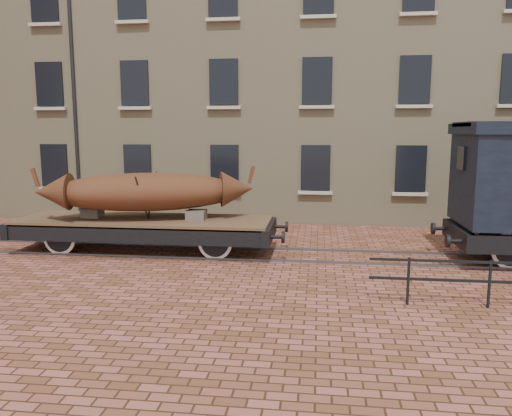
# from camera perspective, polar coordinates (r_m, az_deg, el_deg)

# --- Properties ---
(ground) EXTENTS (90.00, 90.00, 0.00)m
(ground) POSITION_cam_1_polar(r_m,az_deg,el_deg) (14.55, 2.56, -5.42)
(ground) COLOR brown
(warehouse_cream) EXTENTS (40.00, 10.19, 14.00)m
(warehouse_cream) POSITION_cam_1_polar(r_m,az_deg,el_deg) (24.37, 12.04, 16.70)
(warehouse_cream) COLOR tan
(warehouse_cream) RESTS_ON ground
(rail_track) EXTENTS (30.00, 1.52, 0.06)m
(rail_track) POSITION_cam_1_polar(r_m,az_deg,el_deg) (14.54, 2.56, -5.30)
(rail_track) COLOR #59595E
(rail_track) RESTS_ON ground
(flatcar_wagon) EXTENTS (8.49, 2.30, 1.28)m
(flatcar_wagon) POSITION_cam_1_polar(r_m,az_deg,el_deg) (15.22, -12.67, -1.91)
(flatcar_wagon) COLOR brown
(flatcar_wagon) RESTS_ON ground
(iron_boat) EXTENTS (6.36, 3.19, 1.54)m
(iron_boat) POSITION_cam_1_polar(r_m,az_deg,el_deg) (15.03, -12.34, 1.84)
(iron_boat) COLOR #532317
(iron_boat) RESTS_ON flatcar_wagon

